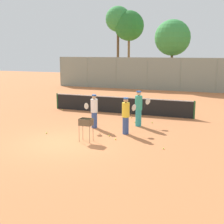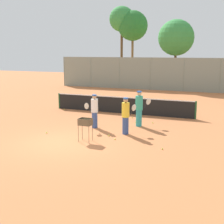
% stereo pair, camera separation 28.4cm
% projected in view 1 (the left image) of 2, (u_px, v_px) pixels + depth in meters
% --- Properties ---
extents(ground_plane, '(80.00, 80.00, 0.00)m').
position_uv_depth(ground_plane, '(65.00, 143.00, 13.57)').
color(ground_plane, '#C67242').
extents(tennis_net, '(9.37, 0.10, 1.07)m').
position_uv_depth(tennis_net, '(120.00, 105.00, 19.94)').
color(tennis_net, '#26592D').
rests_on(tennis_net, ground_plane).
extents(back_fence, '(23.91, 0.08, 3.30)m').
position_uv_depth(back_fence, '(163.00, 74.00, 31.42)').
color(back_fence, gray).
rests_on(back_fence, ground_plane).
extents(tree_0, '(2.99, 2.99, 9.17)m').
position_uv_depth(tree_0, '(118.00, 20.00, 36.90)').
color(tree_0, brown).
rests_on(tree_0, ground_plane).
extents(tree_1, '(3.73, 3.73, 7.18)m').
position_uv_depth(tree_1, '(173.00, 38.00, 32.48)').
color(tree_1, brown).
rests_on(tree_1, ground_plane).
extents(tree_4, '(3.52, 3.52, 8.65)m').
position_uv_depth(tree_4, '(129.00, 26.00, 36.73)').
color(tree_4, brown).
rests_on(tree_4, ground_plane).
extents(player_white_outfit, '(0.47, 0.87, 1.74)m').
position_uv_depth(player_white_outfit, '(94.00, 111.00, 16.08)').
color(player_white_outfit, '#334C8C').
rests_on(player_white_outfit, ground_plane).
extents(player_red_cap, '(0.55, 0.84, 1.77)m').
position_uv_depth(player_red_cap, '(126.00, 115.00, 14.87)').
color(player_red_cap, '#334C8C').
rests_on(player_red_cap, ground_plane).
extents(player_yellow_shirt, '(0.73, 0.75, 1.87)m').
position_uv_depth(player_yellow_shirt, '(139.00, 108.00, 16.45)').
color(player_yellow_shirt, teal).
rests_on(player_yellow_shirt, ground_plane).
extents(ball_cart, '(0.56, 0.41, 1.03)m').
position_uv_depth(ball_cart, '(86.00, 124.00, 13.64)').
color(ball_cart, brown).
rests_on(ball_cart, ground_plane).
extents(tennis_ball_0, '(0.07, 0.07, 0.07)m').
position_uv_depth(tennis_ball_0, '(131.00, 117.00, 18.62)').
color(tennis_ball_0, '#D1E54C').
rests_on(tennis_ball_0, ground_plane).
extents(tennis_ball_1, '(0.07, 0.07, 0.07)m').
position_uv_depth(tennis_ball_1, '(135.00, 122.00, 17.36)').
color(tennis_ball_1, '#D1E54C').
rests_on(tennis_ball_1, ground_plane).
extents(tennis_ball_2, '(0.07, 0.07, 0.07)m').
position_uv_depth(tennis_ball_2, '(152.00, 123.00, 17.28)').
color(tennis_ball_2, '#D1E54C').
rests_on(tennis_ball_2, ground_plane).
extents(tennis_ball_3, '(0.07, 0.07, 0.07)m').
position_uv_depth(tennis_ball_3, '(116.00, 139.00, 14.04)').
color(tennis_ball_3, '#D1E54C').
rests_on(tennis_ball_3, ground_plane).
extents(tennis_ball_4, '(0.07, 0.07, 0.07)m').
position_uv_depth(tennis_ball_4, '(47.00, 133.00, 15.09)').
color(tennis_ball_4, '#D1E54C').
rests_on(tennis_ball_4, ground_plane).
extents(tennis_ball_5, '(0.07, 0.07, 0.07)m').
position_uv_depth(tennis_ball_5, '(109.00, 136.00, 14.61)').
color(tennis_ball_5, '#D1E54C').
rests_on(tennis_ball_5, ground_plane).
extents(tennis_ball_6, '(0.07, 0.07, 0.07)m').
position_uv_depth(tennis_ball_6, '(164.00, 148.00, 12.68)').
color(tennis_ball_6, '#D1E54C').
rests_on(tennis_ball_6, ground_plane).
extents(tennis_ball_7, '(0.07, 0.07, 0.07)m').
position_uv_depth(tennis_ball_7, '(62.00, 110.00, 21.08)').
color(tennis_ball_7, '#D1E54C').
rests_on(tennis_ball_7, ground_plane).
extents(tennis_ball_8, '(0.07, 0.07, 0.07)m').
position_uv_depth(tennis_ball_8, '(126.00, 116.00, 19.00)').
color(tennis_ball_8, '#D1E54C').
rests_on(tennis_ball_8, ground_plane).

